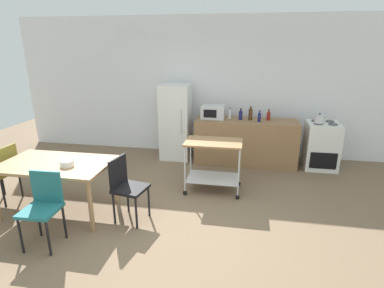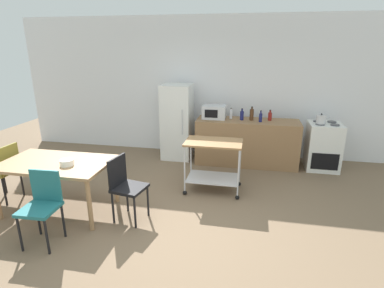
% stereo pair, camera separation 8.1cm
% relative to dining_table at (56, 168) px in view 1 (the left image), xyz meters
% --- Properties ---
extents(ground_plane, '(12.00, 12.00, 0.00)m').
position_rel_dining_table_xyz_m(ground_plane, '(1.68, -0.18, -0.67)').
color(ground_plane, brown).
extents(back_wall, '(8.40, 0.12, 2.90)m').
position_rel_dining_table_xyz_m(back_wall, '(1.68, 3.02, 0.78)').
color(back_wall, white).
rests_on(back_wall, ground_plane).
extents(kitchen_counter, '(2.00, 0.64, 0.90)m').
position_rel_dining_table_xyz_m(kitchen_counter, '(2.58, 2.42, -0.22)').
color(kitchen_counter, olive).
rests_on(kitchen_counter, ground_plane).
extents(dining_table, '(1.50, 0.90, 0.75)m').
position_rel_dining_table_xyz_m(dining_table, '(0.00, 0.00, 0.00)').
color(dining_table, '#A37A51').
rests_on(dining_table, ground_plane).
extents(chair_black, '(0.47, 0.47, 0.89)m').
position_rel_dining_table_xyz_m(chair_black, '(1.03, -0.03, -0.15)').
color(chair_black, black).
rests_on(chair_black, ground_plane).
extents(chair_olive, '(0.42, 0.42, 0.89)m').
position_rel_dining_table_xyz_m(chair_olive, '(-0.99, 0.13, -0.15)').
color(chair_olive, olive).
rests_on(chair_olive, ground_plane).
extents(chair_teal, '(0.42, 0.42, 0.89)m').
position_rel_dining_table_xyz_m(chair_teal, '(0.27, -0.70, -0.15)').
color(chair_teal, '#1E666B').
rests_on(chair_teal, ground_plane).
extents(stove_oven, '(0.60, 0.61, 0.92)m').
position_rel_dining_table_xyz_m(stove_oven, '(4.03, 2.44, -0.22)').
color(stove_oven, white).
rests_on(stove_oven, ground_plane).
extents(refrigerator, '(0.60, 0.63, 1.55)m').
position_rel_dining_table_xyz_m(refrigerator, '(1.13, 2.52, 0.10)').
color(refrigerator, white).
rests_on(refrigerator, ground_plane).
extents(kitchen_cart, '(0.91, 0.57, 0.85)m').
position_rel_dining_table_xyz_m(kitchen_cart, '(2.08, 1.06, -0.10)').
color(kitchen_cart, olive).
rests_on(kitchen_cart, ground_plane).
extents(microwave, '(0.46, 0.35, 0.26)m').
position_rel_dining_table_xyz_m(microwave, '(1.91, 2.46, 0.36)').
color(microwave, silver).
rests_on(microwave, kitchen_counter).
extents(bottle_vinegar, '(0.06, 0.06, 0.22)m').
position_rel_dining_table_xyz_m(bottle_vinegar, '(2.24, 2.50, 0.32)').
color(bottle_vinegar, silver).
rests_on(bottle_vinegar, kitchen_counter).
extents(bottle_soda, '(0.07, 0.07, 0.23)m').
position_rel_dining_table_xyz_m(bottle_soda, '(2.46, 2.43, 0.32)').
color(bottle_soda, navy).
rests_on(bottle_soda, kitchen_counter).
extents(bottle_soy_sauce, '(0.08, 0.08, 0.27)m').
position_rel_dining_table_xyz_m(bottle_soy_sauce, '(2.65, 2.44, 0.34)').
color(bottle_soy_sauce, '#4C2D19').
rests_on(bottle_soy_sauce, kitchen_counter).
extents(bottle_wine, '(0.06, 0.06, 0.22)m').
position_rel_dining_table_xyz_m(bottle_wine, '(2.82, 2.33, 0.32)').
color(bottle_wine, navy).
rests_on(bottle_wine, kitchen_counter).
extents(bottle_sesame_oil, '(0.07, 0.07, 0.21)m').
position_rel_dining_table_xyz_m(bottle_sesame_oil, '(3.00, 2.50, 0.31)').
color(bottle_sesame_oil, maroon).
rests_on(bottle_sesame_oil, kitchen_counter).
extents(fruit_bowl, '(0.18, 0.18, 0.08)m').
position_rel_dining_table_xyz_m(fruit_bowl, '(0.23, -0.08, 0.12)').
color(fruit_bowl, white).
rests_on(fruit_bowl, dining_table).
extents(kettle, '(0.24, 0.17, 0.19)m').
position_rel_dining_table_xyz_m(kettle, '(3.91, 2.34, 0.33)').
color(kettle, silver).
rests_on(kettle, stove_oven).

